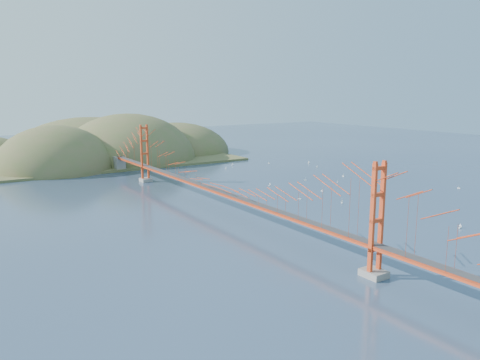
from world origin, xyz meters
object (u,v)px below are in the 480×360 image
sailboat_1 (305,180)px  bridge (219,167)px  sailboat_0 (322,190)px  sailboat_2 (460,227)px

sailboat_1 → bridge: bearing=-155.5°
bridge → sailboat_0: bridge is taller
sailboat_0 → sailboat_2: 27.96m
sailboat_2 → sailboat_1: bearing=81.9°
sailboat_0 → sailboat_1: bearing=65.3°
bridge → sailboat_1: 32.03m
bridge → sailboat_1: bridge is taller
bridge → sailboat_1: (28.45, 12.99, -6.87)m
bridge → sailboat_0: 24.98m
bridge → sailboat_1: bearing=24.5°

